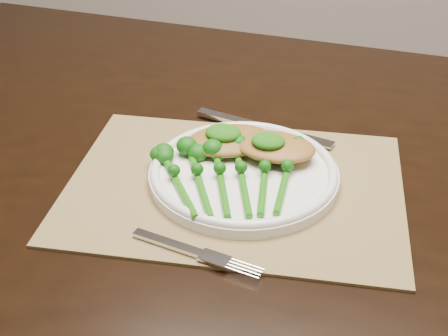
% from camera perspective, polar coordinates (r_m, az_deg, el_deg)
% --- Properties ---
extents(dining_table, '(1.68, 1.05, 0.75)m').
position_cam_1_polar(dining_table, '(1.18, 4.05, -14.08)').
color(dining_table, black).
rests_on(dining_table, ground).
extents(placemat, '(0.47, 0.36, 0.00)m').
position_cam_1_polar(placemat, '(0.86, 0.98, -1.69)').
color(placemat, olive).
rests_on(placemat, dining_table).
extents(dinner_plate, '(0.26, 0.26, 0.02)m').
position_cam_1_polar(dinner_plate, '(0.86, 1.82, -0.41)').
color(dinner_plate, white).
rests_on(dinner_plate, placemat).
extents(knife, '(0.23, 0.08, 0.01)m').
position_cam_1_polar(knife, '(0.99, 2.41, 4.01)').
color(knife, silver).
rests_on(knife, placemat).
extents(fork, '(0.17, 0.06, 0.01)m').
position_cam_1_polar(fork, '(0.74, -1.83, -7.97)').
color(fork, silver).
rests_on(fork, placemat).
extents(chicken_fillet_left, '(0.15, 0.13, 0.02)m').
position_cam_1_polar(chicken_fillet_left, '(0.90, 0.58, 2.54)').
color(chicken_fillet_left, olive).
rests_on(chicken_fillet_left, dinner_plate).
extents(chicken_fillet_right, '(0.12, 0.09, 0.02)m').
position_cam_1_polar(chicken_fillet_right, '(0.88, 4.68, 1.95)').
color(chicken_fillet_right, olive).
rests_on(chicken_fillet_right, dinner_plate).
extents(pesto_dollop_left, '(0.05, 0.04, 0.02)m').
position_cam_1_polar(pesto_dollop_left, '(0.89, -0.07, 3.24)').
color(pesto_dollop_left, '#144A0A').
rests_on(pesto_dollop_left, chicken_fillet_left).
extents(pesto_dollop_right, '(0.05, 0.04, 0.02)m').
position_cam_1_polar(pesto_dollop_right, '(0.87, 4.07, 2.48)').
color(pesto_dollop_right, '#144A0A').
rests_on(pesto_dollop_right, chicken_fillet_right).
extents(broccolini_bundle, '(0.21, 0.22, 0.04)m').
position_cam_1_polar(broccolini_bundle, '(0.82, 0.74, -1.37)').
color(broccolini_bundle, '#1C660D').
rests_on(broccolini_bundle, dinner_plate).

